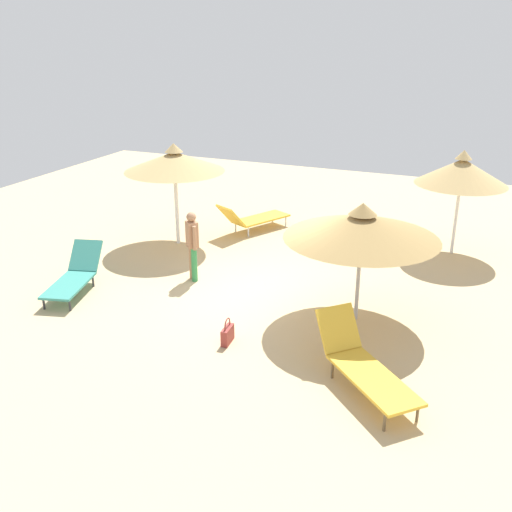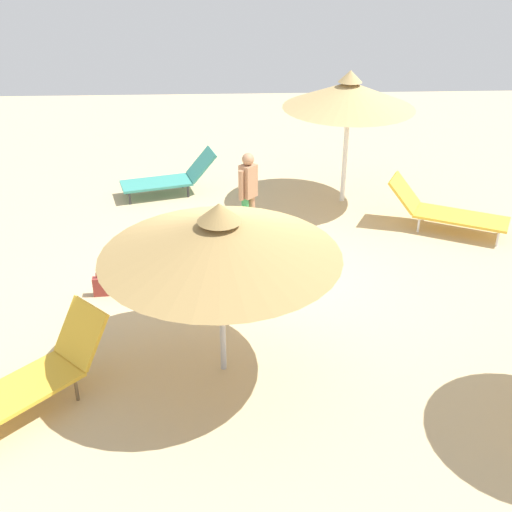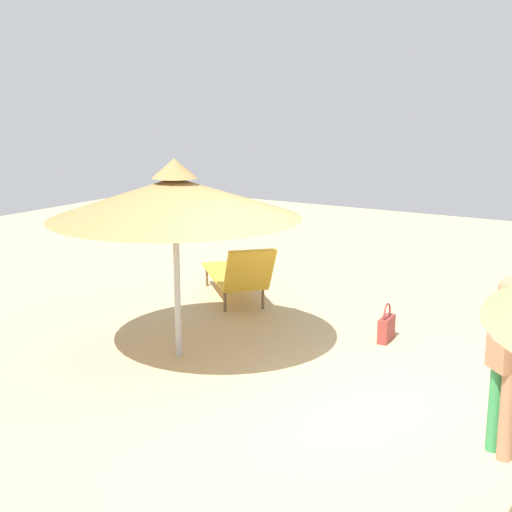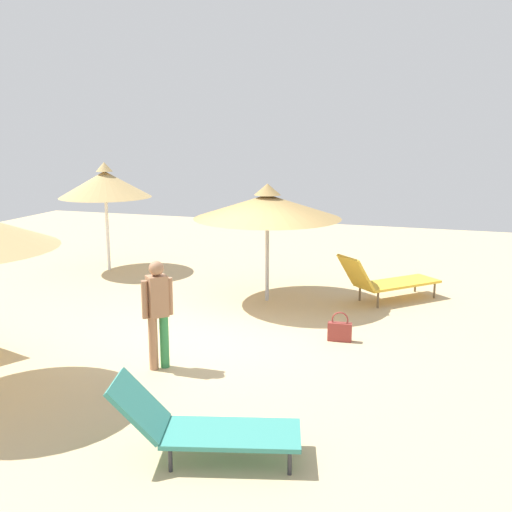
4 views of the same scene
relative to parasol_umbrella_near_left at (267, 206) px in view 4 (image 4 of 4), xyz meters
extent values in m
cube|color=tan|center=(1.92, -0.31, -1.94)|extent=(24.00, 24.00, 0.10)
cylinder|color=#B2B2B7|center=(0.00, 0.00, -0.86)|extent=(0.07, 0.07, 2.06)
cone|color=#997A47|center=(0.00, 0.00, 0.00)|extent=(2.88, 2.88, 0.46)
cone|color=#997A47|center=(0.00, 0.00, 0.33)|extent=(0.52, 0.52, 0.22)
cylinder|color=white|center=(-1.35, -4.43, -0.80)|extent=(0.08, 0.08, 2.18)
cone|color=tan|center=(-1.35, -4.43, 0.18)|extent=(2.17, 2.17, 0.62)
cone|color=tan|center=(-1.35, -4.43, 0.59)|extent=(0.39, 0.39, 0.22)
cube|color=gold|center=(-0.86, 2.47, -1.55)|extent=(1.70, 1.67, 0.05)
cylinder|color=brown|center=(-1.57, 2.77, -1.73)|extent=(0.04, 0.04, 0.32)
cylinder|color=brown|center=(-1.19, 3.17, -1.73)|extent=(0.04, 0.04, 0.32)
cylinder|color=brown|center=(-0.54, 1.77, -1.73)|extent=(0.04, 0.04, 0.32)
cylinder|color=brown|center=(-0.15, 2.17, -1.73)|extent=(0.04, 0.04, 0.32)
cube|color=gold|center=(-0.10, 1.73, -1.21)|extent=(0.78, 0.79, 0.65)
cube|color=teal|center=(5.74, 1.38, -1.61)|extent=(1.00, 1.54, 0.05)
cylinder|color=#2D2D33|center=(5.32, 1.88, -1.76)|extent=(0.04, 0.04, 0.25)
cylinder|color=#2D2D33|center=(5.84, 2.02, -1.76)|extent=(0.04, 0.04, 0.25)
cylinder|color=#2D2D33|center=(5.63, 0.73, -1.76)|extent=(0.04, 0.04, 0.25)
cylinder|color=#2D2D33|center=(6.16, 0.87, -1.76)|extent=(0.04, 0.04, 0.25)
cube|color=teal|center=(5.99, 0.45, -1.32)|extent=(0.77, 0.69, 0.57)
cylinder|color=#A57554|center=(3.85, -0.51, -1.50)|extent=(0.13, 0.13, 0.78)
cylinder|color=#338C4C|center=(3.73, -0.39, -1.50)|extent=(0.13, 0.13, 0.78)
cube|color=#A57554|center=(3.79, -0.45, -0.82)|extent=(0.34, 0.34, 0.58)
sphere|color=#A57554|center=(3.79, -0.45, -0.42)|extent=(0.21, 0.21, 0.21)
cylinder|color=#A57554|center=(3.93, -0.57, -0.85)|extent=(0.09, 0.09, 0.54)
cylinder|color=#A57554|center=(3.66, -0.32, -0.85)|extent=(0.09, 0.09, 0.54)
cube|color=maroon|center=(1.88, 1.80, -1.74)|extent=(0.16, 0.39, 0.30)
torus|color=maroon|center=(1.88, 1.80, -1.53)|extent=(0.05, 0.27, 0.27)
camera|label=1|loc=(-2.14, 10.04, 3.35)|focal=40.95mm
camera|label=2|loc=(-6.66, -0.12, 3.37)|focal=45.26mm
camera|label=3|loc=(4.97, -6.30, 1.11)|focal=50.05mm
camera|label=4|loc=(11.06, 3.37, 1.48)|focal=42.18mm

